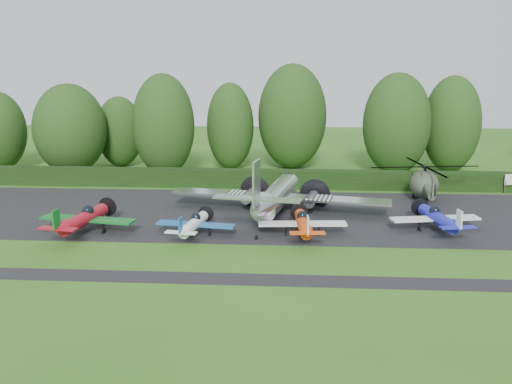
# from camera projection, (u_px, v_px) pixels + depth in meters

# --- Properties ---
(ground) EXTENTS (160.00, 160.00, 0.00)m
(ground) POSITION_uv_depth(u_px,v_px,m) (233.00, 249.00, 42.30)
(ground) COLOR #2E5A19
(ground) RESTS_ON ground
(apron) EXTENTS (70.00, 18.00, 0.01)m
(apron) POSITION_uv_depth(u_px,v_px,m) (245.00, 214.00, 52.02)
(apron) COLOR black
(apron) RESTS_ON ground
(taxiway_verge) EXTENTS (70.00, 2.00, 0.00)m
(taxiway_verge) POSITION_uv_depth(u_px,v_px,m) (224.00, 279.00, 36.47)
(taxiway_verge) COLOR black
(taxiway_verge) RESTS_ON ground
(hedgerow) EXTENTS (90.00, 1.60, 2.00)m
(hedgerow) POSITION_uv_depth(u_px,v_px,m) (253.00, 187.00, 62.72)
(hedgerow) COLOR black
(hedgerow) RESTS_ON ground
(transport_plane) EXTENTS (20.24, 15.52, 6.49)m
(transport_plane) POSITION_uv_depth(u_px,v_px,m) (277.00, 196.00, 51.07)
(transport_plane) COLOR silver
(transport_plane) RESTS_ON ground
(light_plane_red) EXTENTS (7.92, 8.32, 3.04)m
(light_plane_red) POSITION_uv_depth(u_px,v_px,m) (84.00, 219.00, 45.74)
(light_plane_red) COLOR #A40F1E
(light_plane_red) RESTS_ON ground
(light_plane_white) EXTENTS (6.39, 6.72, 2.46)m
(light_plane_white) POSITION_uv_depth(u_px,v_px,m) (194.00, 224.00, 45.11)
(light_plane_white) COLOR white
(light_plane_white) RESTS_ON ground
(light_plane_orange) EXTENTS (7.01, 7.37, 2.69)m
(light_plane_orange) POSITION_uv_depth(u_px,v_px,m) (303.00, 223.00, 44.96)
(light_plane_orange) COLOR #E1460D
(light_plane_orange) RESTS_ON ground
(light_plane_blue) EXTENTS (7.36, 7.74, 2.83)m
(light_plane_blue) POSITION_uv_depth(u_px,v_px,m) (438.00, 218.00, 46.23)
(light_plane_blue) COLOR #1C21AD
(light_plane_blue) RESTS_ON ground
(helicopter) EXTENTS (10.83, 12.68, 3.49)m
(helicopter) POSITION_uv_depth(u_px,v_px,m) (424.00, 182.00, 56.61)
(helicopter) COLOR #323B2D
(helicopter) RESTS_ON ground
(tree_0) EXTENTS (7.01, 7.01, 11.92)m
(tree_0) POSITION_uv_depth(u_px,v_px,m) (452.00, 124.00, 70.29)
(tree_0) COLOR black
(tree_0) RESTS_ON ground
(tree_1) EXTENTS (5.99, 5.99, 10.99)m
(tree_1) POSITION_uv_depth(u_px,v_px,m) (230.00, 126.00, 72.38)
(tree_1) COLOR black
(tree_1) RESTS_ON ground
(tree_2) EXTENTS (8.77, 8.77, 10.99)m
(tree_2) POSITION_uv_depth(u_px,v_px,m) (70.00, 129.00, 69.36)
(tree_2) COLOR black
(tree_2) RESTS_ON ground
(tree_3) EXTENTS (8.14, 8.14, 12.30)m
(tree_3) POSITION_uv_depth(u_px,v_px,m) (397.00, 124.00, 68.80)
(tree_3) COLOR black
(tree_3) RESTS_ON ground
(tree_4) EXTENTS (7.39, 7.39, 12.23)m
(tree_4) POSITION_uv_depth(u_px,v_px,m) (164.00, 125.00, 67.95)
(tree_4) COLOR black
(tree_4) RESTS_ON ground
(tree_6) EXTENTS (8.69, 8.69, 13.32)m
(tree_6) POSITION_uv_depth(u_px,v_px,m) (292.00, 117.00, 72.48)
(tree_6) COLOR black
(tree_6) RESTS_ON ground
(tree_9) EXTENTS (5.99, 5.99, 9.16)m
(tree_9) POSITION_uv_depth(u_px,v_px,m) (120.00, 132.00, 74.37)
(tree_9) COLOR black
(tree_9) RESTS_ON ground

